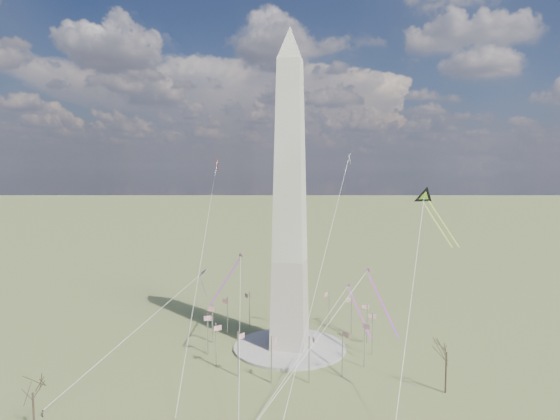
% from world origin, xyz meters
% --- Properties ---
extents(ground, '(2000.00, 2000.00, 0.00)m').
position_xyz_m(ground, '(0.00, 0.00, 0.00)').
color(ground, '#5C6331').
rests_on(ground, ground).
extents(plaza, '(36.00, 36.00, 0.80)m').
position_xyz_m(plaza, '(0.00, 0.00, 0.40)').
color(plaza, '#AFA6A0').
rests_on(plaza, ground).
extents(washington_monument, '(15.56, 15.56, 100.00)m').
position_xyz_m(washington_monument, '(0.00, 0.00, 47.95)').
color(washington_monument, '#ADA190').
rests_on(washington_monument, plaza).
extents(flagpole_ring, '(54.40, 54.40, 13.00)m').
position_xyz_m(flagpole_ring, '(-0.00, -0.00, 7.27)').
color(flagpole_ring, '#B9BAC0').
rests_on(flagpole_ring, ground).
extents(tree_near, '(9.29, 9.29, 16.25)m').
position_xyz_m(tree_near, '(45.38, -22.45, 11.59)').
color(tree_near, '#433729').
rests_on(tree_near, ground).
extents(tree_far, '(7.13, 7.13, 12.48)m').
position_xyz_m(tree_far, '(-46.55, -60.07, 8.89)').
color(tree_far, '#433729').
rests_on(tree_far, ground).
extents(person_west, '(1.01, 0.94, 1.65)m').
position_xyz_m(person_west, '(-48.20, -54.96, 0.83)').
color(person_west, gray).
rests_on(person_west, ground).
extents(kite_delta_black, '(12.80, 19.72, 16.38)m').
position_xyz_m(kite_delta_black, '(41.58, 6.92, 48.15)').
color(kite_delta_black, black).
rests_on(kite_delta_black, ground).
extents(kite_diamond_purple, '(2.42, 3.58, 10.59)m').
position_xyz_m(kite_diamond_purple, '(-32.81, 9.26, 20.33)').
color(kite_diamond_purple, '#43186D').
rests_on(kite_diamond_purple, ground).
extents(kite_streamer_left, '(9.62, 18.69, 13.79)m').
position_xyz_m(kite_streamer_left, '(27.72, -18.22, 24.24)').
color(kite_streamer_left, red).
rests_on(kite_streamer_left, ground).
extents(kite_streamer_mid, '(5.61, 18.82, 13.11)m').
position_xyz_m(kite_streamer_mid, '(-19.07, -2.15, 24.25)').
color(kite_streamer_mid, red).
rests_on(kite_streamer_mid, ground).
extents(kite_streamer_right, '(9.18, 17.15, 12.73)m').
position_xyz_m(kite_streamer_right, '(20.66, 5.12, 14.34)').
color(kite_streamer_right, red).
rests_on(kite_streamer_right, ground).
extents(kite_small_red, '(1.47, 1.80, 4.75)m').
position_xyz_m(kite_small_red, '(-34.49, 31.23, 60.53)').
color(kite_small_red, red).
rests_on(kite_small_red, ground).
extents(kite_small_white, '(1.32, 2.04, 4.46)m').
position_xyz_m(kite_small_white, '(15.30, 43.78, 62.46)').
color(kite_small_white, silver).
rests_on(kite_small_white, ground).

